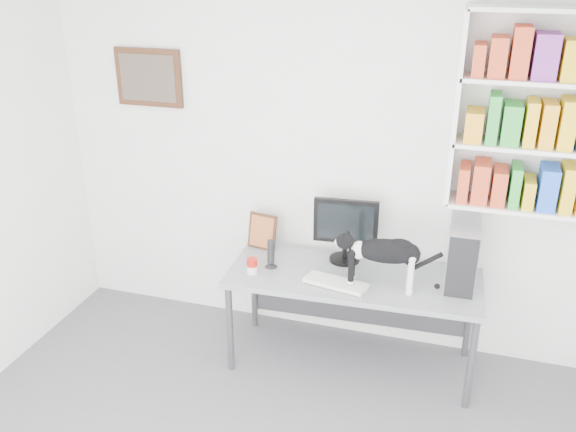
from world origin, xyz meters
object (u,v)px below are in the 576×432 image
(monitor, at_px, (345,230))
(speaker, at_px, (271,253))
(cat, at_px, (384,264))
(leaning_print, at_px, (262,231))
(bookshelf, at_px, (543,115))
(keyboard, at_px, (336,283))
(desk, at_px, (352,320))
(pc_tower, at_px, (462,254))
(soup_can, at_px, (252,266))

(monitor, height_order, speaker, monitor)
(monitor, height_order, cat, monitor)
(cat, bearing_deg, leaning_print, 153.82)
(speaker, distance_m, cat, 0.80)
(bookshelf, distance_m, speaker, 1.95)
(keyboard, bearing_deg, cat, 16.77)
(desk, bearing_deg, keyboard, -122.82)
(bookshelf, distance_m, pc_tower, 1.00)
(keyboard, distance_m, leaning_print, 0.76)
(bookshelf, height_order, monitor, bookshelf)
(bookshelf, distance_m, cat, 1.32)
(desk, bearing_deg, monitor, 116.13)
(keyboard, xyz_separation_m, cat, (0.30, 0.03, 0.17))
(bookshelf, xyz_separation_m, desk, (-1.05, -0.25, -1.49))
(leaning_print, bearing_deg, keyboard, -21.05)
(desk, xyz_separation_m, keyboard, (-0.09, -0.16, 0.37))
(keyboard, bearing_deg, speaker, 177.68)
(desk, height_order, speaker, speaker)
(pc_tower, height_order, leaning_print, pc_tower)
(bookshelf, xyz_separation_m, leaning_print, (-1.79, -0.02, -1.00))
(pc_tower, relative_size, soup_can, 3.91)
(leaning_print, distance_m, soup_can, 0.41)
(monitor, relative_size, keyboard, 1.15)
(bookshelf, distance_m, leaning_print, 2.05)
(keyboard, xyz_separation_m, pc_tower, (0.78, 0.28, 0.20))
(leaning_print, distance_m, cat, 1.01)
(monitor, xyz_separation_m, speaker, (-0.47, -0.24, -0.13))
(monitor, distance_m, keyboard, 0.42)
(speaker, bearing_deg, bookshelf, 2.90)
(keyboard, distance_m, soup_can, 0.59)
(speaker, bearing_deg, pc_tower, -0.08)
(keyboard, distance_m, speaker, 0.51)
(bookshelf, height_order, keyboard, bookshelf)
(leaning_print, height_order, cat, cat)
(monitor, xyz_separation_m, leaning_print, (-0.63, 0.03, -0.10))
(monitor, bearing_deg, pc_tower, -10.85)
(soup_can, bearing_deg, keyboard, 0.90)
(leaning_print, bearing_deg, soup_can, -71.62)
(bookshelf, relative_size, soup_can, 11.34)
(desk, bearing_deg, cat, -33.21)
(pc_tower, height_order, soup_can, pc_tower)
(soup_can, distance_m, cat, 0.90)
(pc_tower, xyz_separation_m, leaning_print, (-1.43, 0.11, -0.08))
(desk, bearing_deg, leaning_print, 160.20)
(bookshelf, bearing_deg, speaker, -169.75)
(monitor, xyz_separation_m, soup_can, (-0.57, -0.37, -0.19))
(cat, bearing_deg, desk, 143.64)
(bookshelf, xyz_separation_m, pc_tower, (-0.36, -0.13, -0.92))
(keyboard, relative_size, pc_tower, 0.97)
(pc_tower, xyz_separation_m, speaker, (-1.27, -0.16, -0.11))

